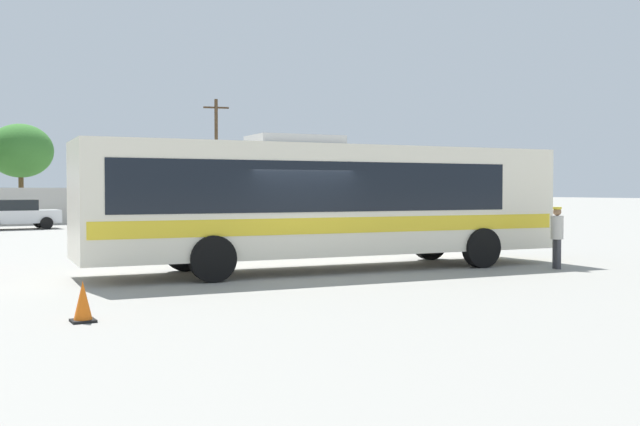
{
  "coord_description": "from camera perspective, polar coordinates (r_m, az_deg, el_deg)",
  "views": [
    {
      "loc": [
        -7.99,
        -15.51,
        2.04
      ],
      "look_at": [
        2.36,
        2.81,
        1.37
      ],
      "focal_mm": 41.02,
      "sensor_mm": 36.0,
      "label": 1
    }
  ],
  "objects": [
    {
      "name": "parked_car_second_white",
      "position": [
        40.87,
        -22.65,
        -0.05
      ],
      "size": [
        4.2,
        2.12,
        1.53
      ],
      "color": "silver",
      "rests_on": "ground_plane"
    },
    {
      "name": "roadside_tree_right",
      "position": [
        55.84,
        -7.9,
        3.37
      ],
      "size": [
        3.55,
        3.55,
        5.09
      ],
      "color": "brown",
      "rests_on": "ground_plane"
    },
    {
      "name": "roadside_tree_midright",
      "position": [
        50.93,
        -22.32,
        4.5
      ],
      "size": [
        4.07,
        4.07,
        6.29
      ],
      "color": "brown",
      "rests_on": "ground_plane"
    },
    {
      "name": "parked_car_rightmost_white",
      "position": [
        44.58,
        -5.19,
        0.23
      ],
      "size": [
        4.57,
        2.11,
        1.53
      ],
      "color": "silver",
      "rests_on": "ground_plane"
    },
    {
      "name": "ground_plane",
      "position": [
        26.81,
        -12.04,
        -2.58
      ],
      "size": [
        300.0,
        300.0,
        0.0
      ],
      "primitive_type": "plane",
      "color": "gray"
    },
    {
      "name": "traffic_cone_on_apron",
      "position": [
        11.9,
        -18.01,
        -6.63
      ],
      "size": [
        0.36,
        0.36,
        0.64
      ],
      "color": "black",
      "rests_on": "ground_plane"
    },
    {
      "name": "coach_bus_cream_yellow",
      "position": [
        18.51,
        0.29,
        1.11
      ],
      "size": [
        12.63,
        3.57,
        3.38
      ],
      "color": "silver",
      "rests_on": "ground_plane"
    },
    {
      "name": "utility_pole_far",
      "position": [
        52.48,
        -8.09,
        4.4
      ],
      "size": [
        1.77,
        0.6,
        8.47
      ],
      "color": "#4C3823",
      "rests_on": "ground_plane"
    },
    {
      "name": "attendant_by_bus_door",
      "position": [
        19.79,
        18.0,
        -1.54
      ],
      "size": [
        0.4,
        0.4,
        1.6
      ],
      "color": "#38383D",
      "rests_on": "ground_plane"
    },
    {
      "name": "perimeter_wall",
      "position": [
        46.0,
        -19.44,
        0.52
      ],
      "size": [
        80.0,
        0.3,
        2.16
      ],
      "primitive_type": "cube",
      "color": "beige",
      "rests_on": "ground_plane"
    },
    {
      "name": "parked_car_third_grey",
      "position": [
        43.09,
        -13.39,
        0.06
      ],
      "size": [
        4.64,
        2.22,
        1.41
      ],
      "color": "slate",
      "rests_on": "ground_plane"
    }
  ]
}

